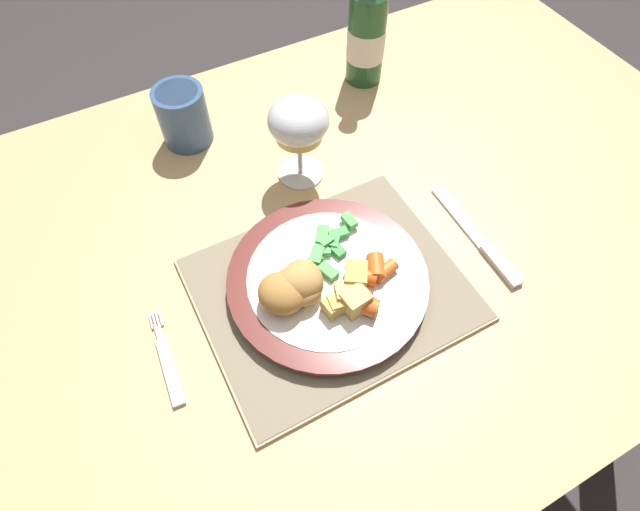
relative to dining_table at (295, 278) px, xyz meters
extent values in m
plane|color=#383333|center=(0.00, 0.00, -0.65)|extent=(6.00, 6.00, 0.00)
cube|color=tan|center=(0.00, 0.00, 0.07)|extent=(1.42, 0.82, 0.04)
cube|color=tan|center=(0.66, 0.35, -0.30)|extent=(0.06, 0.06, 0.70)
cube|color=tan|center=(0.01, -0.09, 0.09)|extent=(0.33, 0.27, 0.01)
cube|color=#807259|center=(0.01, -0.09, 0.10)|extent=(0.32, 0.26, 0.00)
cylinder|color=white|center=(0.01, -0.08, 0.10)|extent=(0.21, 0.21, 0.01)
cylinder|color=maroon|center=(0.01, -0.08, 0.11)|extent=(0.25, 0.25, 0.01)
cylinder|color=white|center=(0.01, -0.08, 0.12)|extent=(0.20, 0.20, 0.00)
ellipsoid|color=tan|center=(-0.03, -0.08, 0.13)|extent=(0.07, 0.08, 0.04)
ellipsoid|color=#B77F3D|center=(-0.05, -0.09, 0.14)|extent=(0.07, 0.08, 0.04)
ellipsoid|color=tan|center=(-0.03, -0.09, 0.14)|extent=(0.07, 0.07, 0.04)
cube|color=#4CA84C|center=(0.03, -0.05, 0.12)|extent=(0.02, 0.02, 0.01)
cube|color=green|center=(0.05, -0.03, 0.12)|extent=(0.03, 0.02, 0.01)
cube|color=#4CA84C|center=(0.03, -0.04, 0.13)|extent=(0.02, 0.01, 0.01)
cube|color=#338438|center=(0.04, -0.09, 0.13)|extent=(0.02, 0.02, 0.01)
cube|color=#338438|center=(0.01, -0.06, 0.12)|extent=(0.02, 0.01, 0.01)
cube|color=green|center=(0.04, -0.04, 0.12)|extent=(0.03, 0.03, 0.01)
cube|color=#4CA84C|center=(0.07, -0.02, 0.13)|extent=(0.01, 0.02, 0.01)
cube|color=#4CA84C|center=(0.03, -0.03, 0.12)|extent=(0.03, 0.03, 0.01)
cube|color=#338438|center=(0.04, -0.05, 0.12)|extent=(0.02, 0.03, 0.01)
cube|color=#4CA84C|center=(0.01, -0.08, 0.12)|extent=(0.02, 0.03, 0.01)
cube|color=#4CA84C|center=(0.01, -0.05, 0.12)|extent=(0.03, 0.03, 0.01)
cylinder|color=orange|center=(0.07, -0.11, 0.12)|extent=(0.03, 0.02, 0.02)
cylinder|color=orange|center=(0.02, -0.14, 0.13)|extent=(0.04, 0.04, 0.02)
cylinder|color=orange|center=(0.03, -0.10, 0.13)|extent=(0.04, 0.04, 0.02)
cylinder|color=orange|center=(0.05, -0.11, 0.13)|extent=(0.04, 0.04, 0.02)
cylinder|color=orange|center=(0.07, -0.10, 0.13)|extent=(0.03, 0.04, 0.02)
cylinder|color=#CC5119|center=(0.03, -0.12, 0.13)|extent=(0.03, 0.04, 0.02)
cube|color=silver|center=(-0.20, -0.10, 0.09)|extent=(0.02, 0.09, 0.01)
cube|color=silver|center=(-0.20, -0.05, 0.09)|extent=(0.01, 0.02, 0.01)
cube|color=silver|center=(-0.19, -0.03, 0.09)|extent=(0.00, 0.02, 0.00)
cube|color=silver|center=(-0.20, -0.03, 0.09)|extent=(0.00, 0.02, 0.00)
cube|color=silver|center=(-0.20, -0.03, 0.09)|extent=(0.00, 0.02, 0.00)
cube|color=silver|center=(-0.20, -0.02, 0.09)|extent=(0.00, 0.02, 0.00)
cube|color=silver|center=(0.23, -0.07, 0.09)|extent=(0.02, 0.12, 0.00)
cube|color=#B2B2B7|center=(0.23, -0.16, 0.09)|extent=(0.02, 0.07, 0.01)
cylinder|color=silver|center=(0.07, 0.11, 0.09)|extent=(0.07, 0.07, 0.00)
cylinder|color=silver|center=(0.07, 0.11, 0.13)|extent=(0.01, 0.01, 0.07)
ellipsoid|color=silver|center=(0.07, 0.11, 0.19)|extent=(0.08, 0.08, 0.06)
cylinder|color=#EACC66|center=(0.07, 0.11, 0.17)|extent=(0.07, 0.07, 0.02)
cylinder|color=#23562D|center=(0.27, 0.26, 0.16)|extent=(0.06, 0.06, 0.15)
cylinder|color=white|center=(0.27, 0.26, 0.16)|extent=(0.06, 0.06, 0.05)
cube|color=#E5BC66|center=(0.02, -0.14, 0.13)|extent=(0.03, 0.03, 0.03)
cube|color=gold|center=(0.03, -0.11, 0.13)|extent=(0.04, 0.04, 0.03)
cube|color=gold|center=(-0.01, -0.13, 0.13)|extent=(0.02, 0.02, 0.02)
cube|color=gold|center=(0.00, -0.13, 0.13)|extent=(0.03, 0.02, 0.02)
cube|color=#E5BC66|center=(0.01, -0.12, 0.13)|extent=(0.03, 0.03, 0.03)
cylinder|color=#385684|center=(-0.05, 0.26, 0.14)|extent=(0.08, 0.08, 0.09)
cylinder|color=#1E2F48|center=(-0.05, 0.26, 0.18)|extent=(0.06, 0.06, 0.01)
camera|label=1|loc=(-0.15, -0.36, 0.65)|focal=28.00mm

